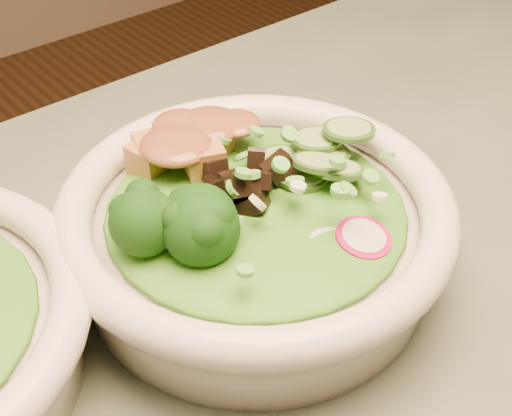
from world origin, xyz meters
TOP-DOWN VIEW (x-y plane):
  - dining_table at (0.00, 0.00)m, footprint 1.20×0.80m
  - salad_bowl at (-0.04, 0.09)m, footprint 0.28×0.28m
  - lettuce_bed at (-0.04, 0.09)m, footprint 0.21×0.21m
  - broccoli_florets at (-0.10, 0.08)m, footprint 0.08×0.08m
  - radish_slices at (-0.03, 0.02)m, footprint 0.11×0.05m
  - cucumber_slices at (0.03, 0.09)m, footprint 0.07×0.07m
  - mushroom_heap at (-0.04, 0.10)m, footprint 0.07×0.07m
  - tofu_cubes at (-0.04, 0.15)m, footprint 0.09×0.07m
  - peanut_sauce at (-0.04, 0.15)m, footprint 0.07×0.06m
  - scallion_garnish at (-0.04, 0.09)m, footprint 0.20×0.20m

SIDE VIEW (x-z plane):
  - dining_table at x=0.00m, z-range 0.26..1.01m
  - salad_bowl at x=-0.04m, z-range 0.75..0.83m
  - lettuce_bed at x=-0.04m, z-range 0.80..0.82m
  - radish_slices at x=-0.03m, z-range 0.81..0.83m
  - cucumber_slices at x=0.03m, z-range 0.81..0.84m
  - tofu_cubes at x=-0.04m, z-range 0.81..0.84m
  - mushroom_heap at x=-0.04m, z-range 0.81..0.85m
  - broccoli_florets at x=-0.10m, z-range 0.81..0.85m
  - scallion_garnish at x=-0.04m, z-range 0.82..0.85m
  - peanut_sauce at x=-0.04m, z-range 0.83..0.85m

